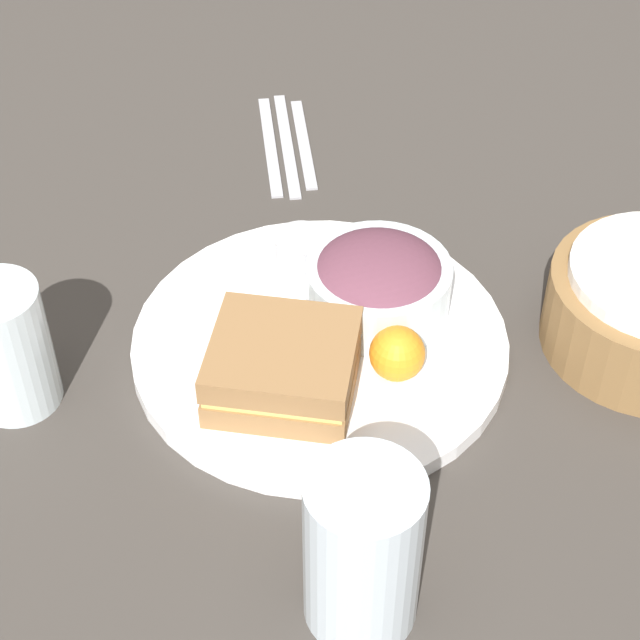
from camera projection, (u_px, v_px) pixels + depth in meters
name	position (u px, v px, depth m)	size (l,w,h in m)	color
ground_plane	(320.00, 350.00, 0.92)	(4.00, 4.00, 0.00)	#3D3833
plate	(320.00, 343.00, 0.91)	(0.32, 0.32, 0.02)	white
sandwich	(283.00, 366.00, 0.85)	(0.12, 0.12, 0.05)	olive
salad_bowl	(378.00, 281.00, 0.92)	(0.13, 0.13, 0.06)	silver
dressing_cup	(302.00, 254.00, 0.96)	(0.05, 0.05, 0.04)	#B7B7BC
orange_wedge	(397.00, 354.00, 0.86)	(0.05, 0.05, 0.05)	orange
drink_glass	(363.00, 550.00, 0.69)	(0.08, 0.08, 0.13)	silver
fork	(270.00, 145.00, 1.14)	(0.18, 0.01, 0.01)	#B2B2B7
knife	(287.00, 143.00, 1.14)	(0.19, 0.01, 0.01)	#B2B2B7
spoon	(304.00, 142.00, 1.14)	(0.17, 0.01, 0.01)	#B2B2B7
water_glass	(6.00, 348.00, 0.84)	(0.07, 0.07, 0.11)	silver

